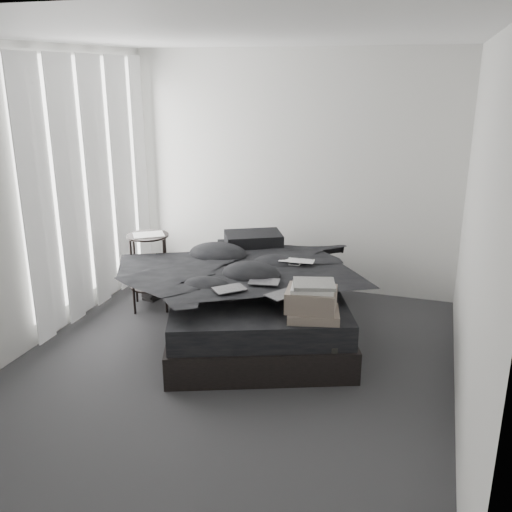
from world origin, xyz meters
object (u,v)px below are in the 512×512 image
(side_stand, at_px, (150,272))
(box_lower, at_px, (311,355))
(bed, at_px, (256,319))
(laptop, at_px, (296,256))

(side_stand, relative_size, box_lower, 1.80)
(bed, height_order, side_stand, side_stand)
(laptop, height_order, box_lower, laptop)
(bed, height_order, laptop, laptop)
(box_lower, bearing_deg, bed, 138.36)
(bed, bearing_deg, box_lower, -62.76)
(laptop, xyz_separation_m, side_stand, (-1.56, 0.06, -0.35))
(bed, bearing_deg, side_stand, 147.66)
(laptop, bearing_deg, bed, -154.50)
(bed, relative_size, box_lower, 4.68)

